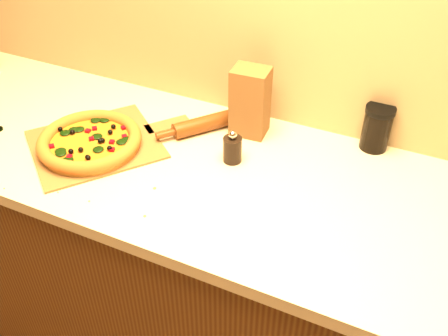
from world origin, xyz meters
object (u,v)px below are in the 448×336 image
(pepper_grinder, at_px, (232,149))
(pizza, at_px, (90,141))
(dark_jar, at_px, (377,128))
(pizza_peel, at_px, (100,143))
(rolling_pin, at_px, (212,122))

(pepper_grinder, bearing_deg, pizza, -162.77)
(pepper_grinder, distance_m, dark_jar, 0.43)
(pizza, height_order, pepper_grinder, pepper_grinder)
(pizza, bearing_deg, pizza_peel, 73.89)
(dark_jar, bearing_deg, pizza_peel, -156.19)
(rolling_pin, height_order, dark_jar, dark_jar)
(pizza, distance_m, rolling_pin, 0.38)
(pizza_peel, height_order, pizza, pizza)
(pizza, distance_m, dark_jar, 0.85)
(rolling_pin, bearing_deg, pepper_grinder, -44.31)
(pepper_grinder, relative_size, dark_jar, 0.74)
(rolling_pin, relative_size, dark_jar, 2.16)
(rolling_pin, distance_m, dark_jar, 0.50)
(pizza_peel, bearing_deg, pizza, -67.67)
(pizza, xyz_separation_m, pepper_grinder, (0.41, 0.13, 0.01))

